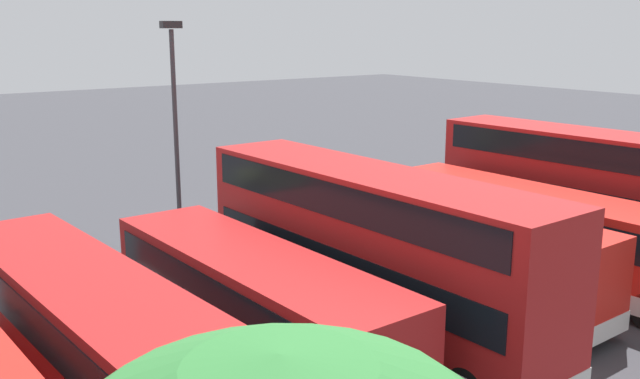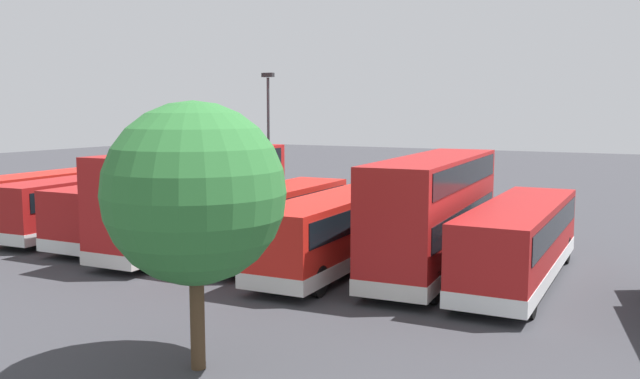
{
  "view_description": "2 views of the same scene",
  "coord_description": "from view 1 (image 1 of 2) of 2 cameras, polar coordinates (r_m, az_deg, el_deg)",
  "views": [
    {
      "loc": [
        13.78,
        24.92,
        8.27
      ],
      "look_at": [
        -2.83,
        2.31,
        1.79
      ],
      "focal_mm": 39.82,
      "sensor_mm": 36.0,
      "label": 1
    },
    {
      "loc": [
        -17.3,
        35.23,
        6.38
      ],
      "look_at": [
        -0.03,
        2.72,
        1.98
      ],
      "focal_mm": 37.76,
      "sensor_mm": 36.0,
      "label": 2
    }
  ],
  "objects": [
    {
      "name": "bus_single_deck_sixth",
      "position": [
        17.57,
        -5.35,
        -9.29
      ],
      "size": [
        2.86,
        10.17,
        2.95
      ],
      "color": "#A51919",
      "rests_on": "ground"
    },
    {
      "name": "bus_single_deck_third",
      "position": [
        24.6,
        17.37,
        -3.28
      ],
      "size": [
        2.99,
        11.75,
        2.95
      ],
      "color": "red",
      "rests_on": "ground"
    },
    {
      "name": "bus_single_deck_seventh",
      "position": [
        16.93,
        -18.1,
        -10.79
      ],
      "size": [
        3.22,
        11.89,
        2.95
      ],
      "color": "#A51919",
      "rests_on": "ground"
    },
    {
      "name": "ground_plane",
      "position": [
        29.66,
        -7.08,
        -3.29
      ],
      "size": [
        140.0,
        140.0,
        0.0
      ],
      "primitive_type": "plane",
      "color": "#38383D"
    },
    {
      "name": "lamp_post_tall",
      "position": [
        24.94,
        -11.53,
        4.99
      ],
      "size": [
        0.7,
        0.3,
        8.43
      ],
      "color": "#38383D",
      "rests_on": "ground"
    },
    {
      "name": "bus_single_deck_near_end",
      "position": [
        30.69,
        23.96,
        -0.64
      ],
      "size": [
        2.79,
        11.26,
        2.95
      ],
      "color": "#A51919",
      "rests_on": "ground"
    },
    {
      "name": "bus_double_decker_fifth",
      "position": [
        19.19,
        4.04,
        -4.68
      ],
      "size": [
        2.97,
        11.93,
        4.55
      ],
      "color": "#A51919",
      "rests_on": "ground"
    },
    {
      "name": "bus_single_deck_fourth",
      "position": [
        22.24,
        10.63,
        -4.62
      ],
      "size": [
        2.9,
        10.29,
        2.95
      ],
      "color": "red",
      "rests_on": "ground"
    },
    {
      "name": "bus_double_decker_second",
      "position": [
        27.78,
        20.55,
        0.07
      ],
      "size": [
        3.3,
        11.44,
        4.55
      ],
      "color": "#A51919",
      "rests_on": "ground"
    }
  ]
}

